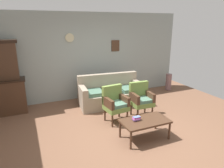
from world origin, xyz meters
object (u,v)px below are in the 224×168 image
armchair_row_middle (141,98)px  book_stack_on_table (136,119)px  side_cabinet (4,97)px  floor_vase_by_wall (169,82)px  coffee_table (145,122)px  armchair_near_cabinet (115,102)px  floral_couch (111,94)px

armchair_row_middle → book_stack_on_table: bearing=-126.0°
side_cabinet → floor_vase_by_wall: size_ratio=1.94×
book_stack_on_table → floor_vase_by_wall: bearing=41.4°
armchair_row_middle → floor_vase_by_wall: size_ratio=1.51×
side_cabinet → book_stack_on_table: side_cabinet is taller
coffee_table → side_cabinet: bearing=136.9°
side_cabinet → coffee_table: size_ratio=1.16×
book_stack_on_table → armchair_row_middle: bearing=54.0°
side_cabinet → book_stack_on_table: 3.64m
armchair_near_cabinet → floor_vase_by_wall: size_ratio=1.51×
floral_couch → armchair_near_cabinet: 1.11m
coffee_table → book_stack_on_table: bearing=160.7°
armchair_row_middle → side_cabinet: bearing=153.8°
coffee_table → armchair_near_cabinet: bearing=104.0°
side_cabinet → floral_couch: 2.93m
floral_couch → side_cabinet: bearing=168.8°
floral_couch → floor_vase_by_wall: 2.55m
armchair_near_cabinet → armchair_row_middle: same height
armchair_near_cabinet → book_stack_on_table: size_ratio=5.24×
floral_couch → book_stack_on_table: floral_couch is taller
floral_couch → floor_vase_by_wall: (2.51, 0.47, -0.03)m
armchair_row_middle → book_stack_on_table: (-0.67, -0.93, -0.04)m
side_cabinet → floor_vase_by_wall: side_cabinet is taller
book_stack_on_table → floor_vase_by_wall: 3.70m
floral_couch → book_stack_on_table: bearing=-97.6°
side_cabinet → coffee_table: bearing=-43.1°
armchair_row_middle → floor_vase_by_wall: bearing=35.8°
floral_couch → floor_vase_by_wall: bearing=10.6°
floral_couch → armchair_near_cabinet: bearing=-107.7°
armchair_near_cabinet → armchair_row_middle: bearing=0.5°
armchair_near_cabinet → book_stack_on_table: 0.92m
armchair_row_middle → coffee_table: size_ratio=0.90×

